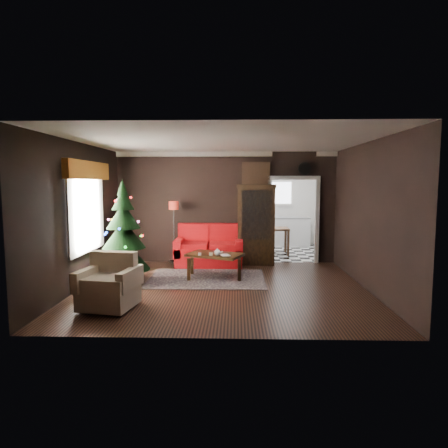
{
  "coord_description": "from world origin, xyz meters",
  "views": [
    {
      "loc": [
        0.25,
        -7.45,
        2.03
      ],
      "look_at": [
        0.0,
        0.9,
        1.15
      ],
      "focal_mm": 31.55,
      "sensor_mm": 36.0,
      "label": 1
    }
  ],
  "objects_px": {
    "christmas_tree": "(124,232)",
    "teapot": "(217,252)",
    "floor_lamp": "(174,232)",
    "wall_clock": "(304,168)",
    "curio_cabinet": "(256,226)",
    "armchair": "(109,281)",
    "coffee_table": "(215,265)",
    "loveseat": "(209,245)",
    "kitchen_table": "(276,241)"
  },
  "relations": [
    {
      "from": "floor_lamp",
      "to": "wall_clock",
      "type": "xyz_separation_m",
      "value": [
        3.21,
        0.38,
        1.55
      ]
    },
    {
      "from": "loveseat",
      "to": "kitchen_table",
      "type": "distance_m",
      "value": 2.45
    },
    {
      "from": "wall_clock",
      "to": "kitchen_table",
      "type": "bearing_deg",
      "value": 113.75
    },
    {
      "from": "christmas_tree",
      "to": "wall_clock",
      "type": "height_order",
      "value": "wall_clock"
    },
    {
      "from": "floor_lamp",
      "to": "coffee_table",
      "type": "relative_size",
      "value": 1.32
    },
    {
      "from": "loveseat",
      "to": "kitchen_table",
      "type": "bearing_deg",
      "value": 42.51
    },
    {
      "from": "armchair",
      "to": "teapot",
      "type": "bearing_deg",
      "value": 58.33
    },
    {
      "from": "teapot",
      "to": "christmas_tree",
      "type": "bearing_deg",
      "value": -172.3
    },
    {
      "from": "coffee_table",
      "to": "wall_clock",
      "type": "xyz_separation_m",
      "value": [
        2.14,
        1.63,
        2.11
      ]
    },
    {
      "from": "curio_cabinet",
      "to": "coffee_table",
      "type": "height_order",
      "value": "curio_cabinet"
    },
    {
      "from": "curio_cabinet",
      "to": "loveseat",
      "type": "bearing_deg",
      "value": -169.17
    },
    {
      "from": "armchair",
      "to": "loveseat",
      "type": "bearing_deg",
      "value": 77.54
    },
    {
      "from": "floor_lamp",
      "to": "armchair",
      "type": "xyz_separation_m",
      "value": [
        -0.52,
        -3.4,
        -0.37
      ]
    },
    {
      "from": "christmas_tree",
      "to": "teapot",
      "type": "distance_m",
      "value": 1.94
    },
    {
      "from": "christmas_tree",
      "to": "teapot",
      "type": "height_order",
      "value": "christmas_tree"
    },
    {
      "from": "floor_lamp",
      "to": "wall_clock",
      "type": "distance_m",
      "value": 3.59
    },
    {
      "from": "christmas_tree",
      "to": "coffee_table",
      "type": "height_order",
      "value": "christmas_tree"
    },
    {
      "from": "christmas_tree",
      "to": "wall_clock",
      "type": "xyz_separation_m",
      "value": [
        3.94,
        2.16,
        1.33
      ]
    },
    {
      "from": "armchair",
      "to": "kitchen_table",
      "type": "bearing_deg",
      "value": 67.49
    },
    {
      "from": "teapot",
      "to": "loveseat",
      "type": "bearing_deg",
      "value": 100.29
    },
    {
      "from": "coffee_table",
      "to": "teapot",
      "type": "bearing_deg",
      "value": -76.14
    },
    {
      "from": "curio_cabinet",
      "to": "floor_lamp",
      "type": "distance_m",
      "value": 2.03
    },
    {
      "from": "teapot",
      "to": "kitchen_table",
      "type": "bearing_deg",
      "value": 64.18
    },
    {
      "from": "curio_cabinet",
      "to": "christmas_tree",
      "type": "bearing_deg",
      "value": -144.21
    },
    {
      "from": "floor_lamp",
      "to": "coffee_table",
      "type": "height_order",
      "value": "floor_lamp"
    },
    {
      "from": "teapot",
      "to": "kitchen_table",
      "type": "xyz_separation_m",
      "value": [
        1.53,
        3.15,
        -0.22
      ]
    },
    {
      "from": "coffee_table",
      "to": "teapot",
      "type": "height_order",
      "value": "teapot"
    },
    {
      "from": "loveseat",
      "to": "floor_lamp",
      "type": "bearing_deg",
      "value": 178.93
    },
    {
      "from": "armchair",
      "to": "coffee_table",
      "type": "distance_m",
      "value": 2.68
    },
    {
      "from": "christmas_tree",
      "to": "loveseat",
      "type": "bearing_deg",
      "value": 47.82
    },
    {
      "from": "coffee_table",
      "to": "teapot",
      "type": "relative_size",
      "value": 7.33
    },
    {
      "from": "loveseat",
      "to": "wall_clock",
      "type": "bearing_deg",
      "value": 9.66
    },
    {
      "from": "teapot",
      "to": "kitchen_table",
      "type": "distance_m",
      "value": 3.51
    },
    {
      "from": "coffee_table",
      "to": "kitchen_table",
      "type": "xyz_separation_m",
      "value": [
        1.59,
        2.88,
        0.11
      ]
    },
    {
      "from": "armchair",
      "to": "coffee_table",
      "type": "height_order",
      "value": "armchair"
    },
    {
      "from": "loveseat",
      "to": "kitchen_table",
      "type": "xyz_separation_m",
      "value": [
        1.8,
        1.65,
        -0.12
      ]
    },
    {
      "from": "loveseat",
      "to": "christmas_tree",
      "type": "distance_m",
      "value": 2.43
    },
    {
      "from": "floor_lamp",
      "to": "kitchen_table",
      "type": "xyz_separation_m",
      "value": [
        2.66,
        1.63,
        -0.45
      ]
    },
    {
      "from": "coffee_table",
      "to": "curio_cabinet",
      "type": "bearing_deg",
      "value": 56.97
    },
    {
      "from": "loveseat",
      "to": "floor_lamp",
      "type": "relative_size",
      "value": 1.14
    },
    {
      "from": "coffee_table",
      "to": "wall_clock",
      "type": "height_order",
      "value": "wall_clock"
    },
    {
      "from": "floor_lamp",
      "to": "coffee_table",
      "type": "xyz_separation_m",
      "value": [
        1.07,
        -1.25,
        -0.56
      ]
    },
    {
      "from": "curio_cabinet",
      "to": "christmas_tree",
      "type": "height_order",
      "value": "christmas_tree"
    },
    {
      "from": "curio_cabinet",
      "to": "wall_clock",
      "type": "height_order",
      "value": "wall_clock"
    },
    {
      "from": "armchair",
      "to": "wall_clock",
      "type": "bearing_deg",
      "value": 55.18
    },
    {
      "from": "loveseat",
      "to": "kitchen_table",
      "type": "relative_size",
      "value": 2.27
    },
    {
      "from": "teapot",
      "to": "curio_cabinet",
      "type": "bearing_deg",
      "value": 63.05
    },
    {
      "from": "teapot",
      "to": "wall_clock",
      "type": "relative_size",
      "value": 0.48
    },
    {
      "from": "armchair",
      "to": "wall_clock",
      "type": "distance_m",
      "value": 5.65
    },
    {
      "from": "wall_clock",
      "to": "teapot",
      "type": "bearing_deg",
      "value": -137.47
    }
  ]
}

